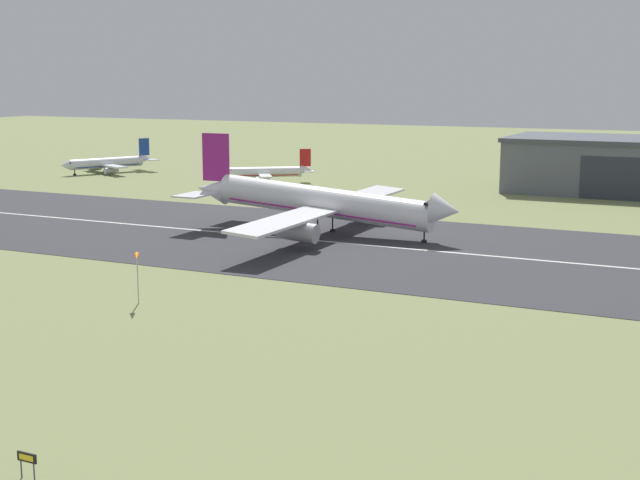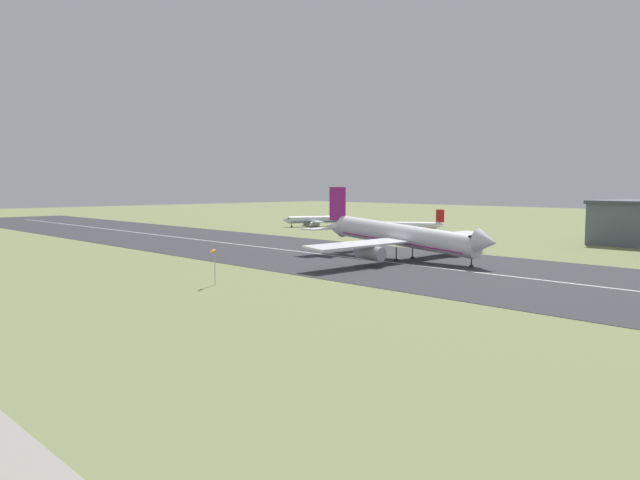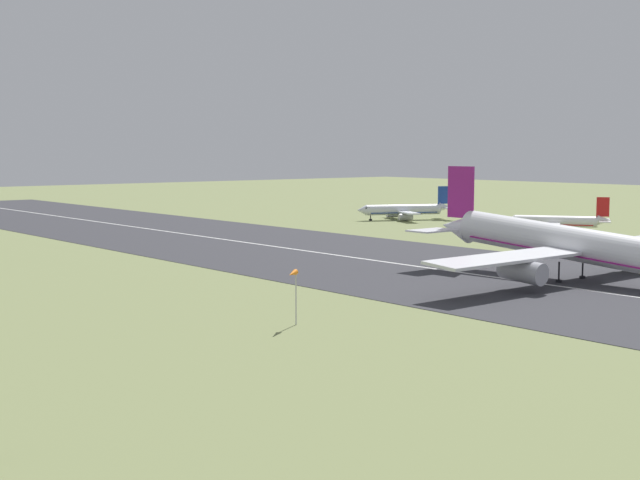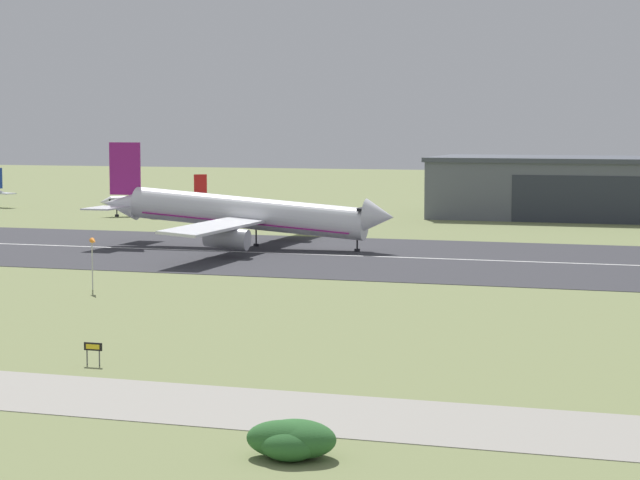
{
  "view_description": "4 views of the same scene",
  "coord_description": "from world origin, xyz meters",
  "px_view_note": "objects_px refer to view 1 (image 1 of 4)",
  "views": [
    {
      "loc": [
        51.33,
        -11.04,
        24.97
      ],
      "look_at": [
        13.53,
        66.76,
        9.09
      ],
      "focal_mm": 50.0,
      "sensor_mm": 36.0,
      "label": 1
    },
    {
      "loc": [
        75.14,
        10.58,
        16.28
      ],
      "look_at": [
        -2.15,
        83.86,
        6.77
      ],
      "focal_mm": 35.0,
      "sensor_mm": 36.0,
      "label": 2
    },
    {
      "loc": [
        63.08,
        10.58,
        18.24
      ],
      "look_at": [
        -3.24,
        65.39,
        9.5
      ],
      "focal_mm": 50.0,
      "sensor_mm": 36.0,
      "label": 3
    },
    {
      "loc": [
        57.76,
        -56.45,
        18.58
      ],
      "look_at": [
        12.86,
        81.44,
        4.98
      ],
      "focal_mm": 70.0,
      "sensor_mm": 36.0,
      "label": 4
    }
  ],
  "objects_px": {
    "runway_sign": "(27,460)",
    "airplane_parked_east": "(266,172)",
    "airplane_parked_far_east": "(107,163)",
    "windsock_pole": "(137,259)",
    "airplane_landing": "(322,203)"
  },
  "relations": [
    {
      "from": "airplane_parked_east",
      "to": "airplane_parked_far_east",
      "type": "distance_m",
      "value": 49.91
    },
    {
      "from": "windsock_pole",
      "to": "airplane_parked_east",
      "type": "bearing_deg",
      "value": 112.16
    },
    {
      "from": "airplane_parked_far_east",
      "to": "runway_sign",
      "type": "height_order",
      "value": "airplane_parked_far_east"
    },
    {
      "from": "airplane_parked_east",
      "to": "runway_sign",
      "type": "distance_m",
      "value": 156.64
    },
    {
      "from": "airplane_parked_far_east",
      "to": "windsock_pole",
      "type": "xyz_separation_m",
      "value": [
        92.65,
        -108.66,
        2.66
      ]
    },
    {
      "from": "airplane_parked_far_east",
      "to": "windsock_pole",
      "type": "height_order",
      "value": "airplane_parked_far_east"
    },
    {
      "from": "airplane_parked_far_east",
      "to": "windsock_pole",
      "type": "distance_m",
      "value": 142.82
    },
    {
      "from": "runway_sign",
      "to": "airplane_landing",
      "type": "bearing_deg",
      "value": 103.99
    },
    {
      "from": "airplane_parked_far_east",
      "to": "airplane_parked_east",
      "type": "bearing_deg",
      "value": -3.92
    },
    {
      "from": "airplane_parked_far_east",
      "to": "runway_sign",
      "type": "relative_size",
      "value": 14.37
    },
    {
      "from": "airplane_landing",
      "to": "airplane_parked_far_east",
      "type": "relative_size",
      "value": 2.18
    },
    {
      "from": "airplane_landing",
      "to": "airplane_parked_far_east",
      "type": "height_order",
      "value": "airplane_landing"
    },
    {
      "from": "runway_sign",
      "to": "airplane_parked_east",
      "type": "bearing_deg",
      "value": 113.81
    },
    {
      "from": "airplane_landing",
      "to": "airplane_parked_far_east",
      "type": "xyz_separation_m",
      "value": [
        -91.14,
        58.82,
        -2.47
      ]
    },
    {
      "from": "airplane_parked_far_east",
      "to": "windsock_pole",
      "type": "relative_size",
      "value": 4.36
    }
  ]
}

